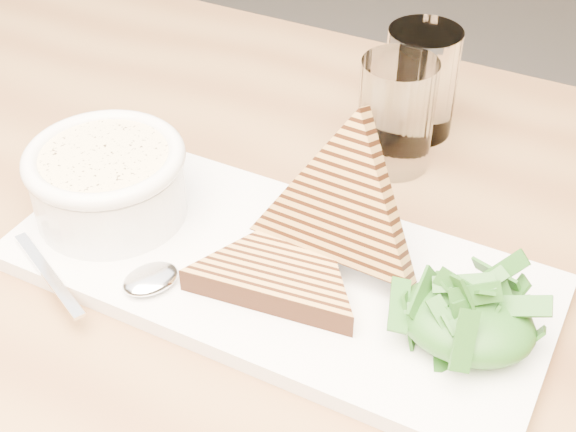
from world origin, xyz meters
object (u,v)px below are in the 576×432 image
at_px(soup_bowl, 109,189).
at_px(glass_far, 420,82).
at_px(table_top, 215,293).
at_px(glass_near, 396,114).
at_px(platter, 277,271).

height_order(soup_bowl, glass_far, glass_far).
relative_size(table_top, glass_near, 12.29).
bearing_deg(soup_bowl, glass_near, 47.14).
distance_m(platter, glass_far, 0.26).
height_order(table_top, platter, platter).
xyz_separation_m(soup_bowl, glass_near, (0.18, 0.20, 0.01)).
bearing_deg(table_top, soup_bowl, 170.88).
xyz_separation_m(table_top, glass_far, (0.08, 0.28, 0.07)).
relative_size(platter, soup_bowl, 3.40).
height_order(platter, glass_far, glass_far).
bearing_deg(table_top, glass_far, 74.94).
xyz_separation_m(platter, glass_far, (0.03, 0.26, 0.05)).
xyz_separation_m(platter, glass_near, (0.03, 0.19, 0.05)).
relative_size(table_top, platter, 3.04).
bearing_deg(glass_far, soup_bowl, -125.07).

